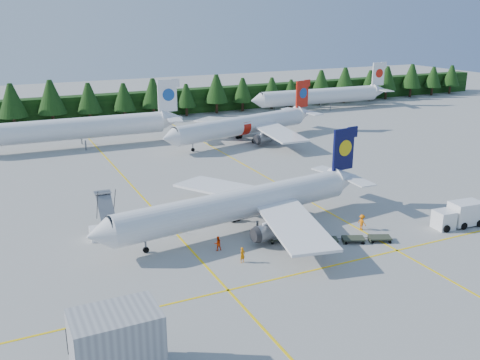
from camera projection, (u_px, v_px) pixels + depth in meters
name	position (u px, v px, depth m)	size (l,w,h in m)	color
ground	(319.00, 240.00, 60.24)	(320.00, 320.00, 0.00)	#A0A09B
taxi_stripe_a	(148.00, 204.00, 71.69)	(0.25, 120.00, 0.01)	yellow
taxi_stripe_b	(278.00, 184.00, 79.92)	(0.25, 120.00, 0.01)	yellow
taxi_stripe_cross	(352.00, 261.00, 55.07)	(80.00, 0.25, 0.01)	yellow
treeline_hedge	(132.00, 105.00, 129.92)	(220.00, 4.00, 6.00)	black
terminal_building	(117.00, 346.00, 36.71)	(6.00, 4.00, 5.20)	#93979B
airliner_navy	(232.00, 206.00, 61.70)	(35.51, 29.06, 10.34)	silver
airliner_red	(239.00, 126.00, 104.55)	(36.12, 29.34, 10.72)	silver
airliner_far_left	(65.00, 129.00, 99.48)	(40.99, 5.15, 11.92)	silver
airliner_far_right	(316.00, 96.00, 139.49)	(39.83, 5.42, 11.58)	silver
airstairs	(110.00, 228.00, 61.27)	(4.68, 6.35, 4.11)	silver
service_truck	(458.00, 215.00, 63.70)	(6.24, 2.72, 2.93)	white
dolly_train	(353.00, 238.00, 59.55)	(8.52, 4.51, 0.14)	#343A2A
uld_pair	(287.00, 229.00, 60.20)	(5.12, 2.15, 1.69)	#343A2A
crew_a	(243.00, 255.00, 54.58)	(0.60, 0.40, 1.65)	orange
crew_b	(218.00, 243.00, 57.37)	(0.79, 0.62, 1.63)	#FA3A05
crew_c	(362.00, 222.00, 62.85)	(0.77, 0.52, 1.87)	orange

